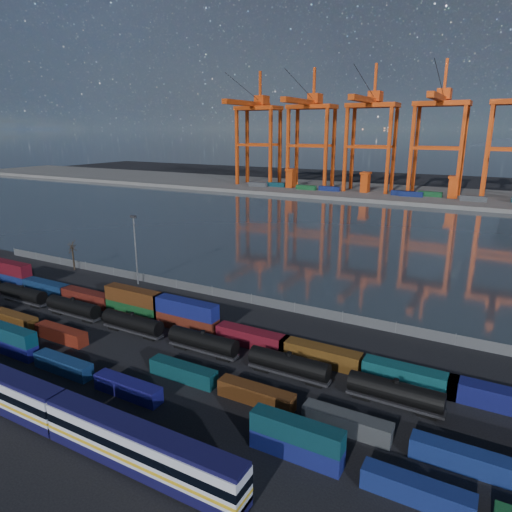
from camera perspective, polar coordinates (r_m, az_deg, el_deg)
The scene contains 13 objects.
ground at distance 76.26m, azimuth -11.25°, elevation -12.63°, with size 700.00×700.00×0.00m, color black.
harbor_water at distance 165.73m, azimuth 12.66°, elevation 2.76°, with size 700.00×700.00×0.00m, color #28333B.
far_quay at distance 266.65m, azimuth 19.22°, elevation 7.23°, with size 700.00×70.00×2.00m, color #514F4C.
container_row_south at distance 70.91m, azimuth -18.79°, elevation -13.94°, with size 138.46×2.20×4.69m.
container_row_mid at distance 69.79m, azimuth -9.06°, elevation -13.86°, with size 140.41×2.24×4.76m.
container_row_north at distance 82.36m, azimuth -5.52°, elevation -8.61°, with size 142.75×2.66×5.68m.
tanker_string at distance 91.10m, azimuth -18.73°, elevation -7.00°, with size 121.35×2.76×3.95m.
waterfront_fence at distance 96.77m, azimuth -0.58°, elevation -5.42°, with size 160.12×0.12×2.20m.
bare_tree at distance 127.92m, azimuth -21.90°, elevation 0.07°, with size 2.12×2.08×7.98m.
yard_light_mast at distance 110.09m, azimuth -14.84°, elevation 1.18°, with size 1.60×0.40×16.60m.
gantry_cranes at distance 259.14m, azimuth 18.09°, elevation 16.35°, with size 201.69×51.24×69.39m.
quay_containers at distance 254.32m, azimuth 16.22°, elevation 7.64°, with size 172.58×10.99×2.60m.
straddle_carriers at distance 256.50m, azimuth 18.40°, elevation 8.55°, with size 140.00×7.00×11.10m.
Camera 1 is at (44.55, -50.61, 35.64)m, focal length 32.00 mm.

